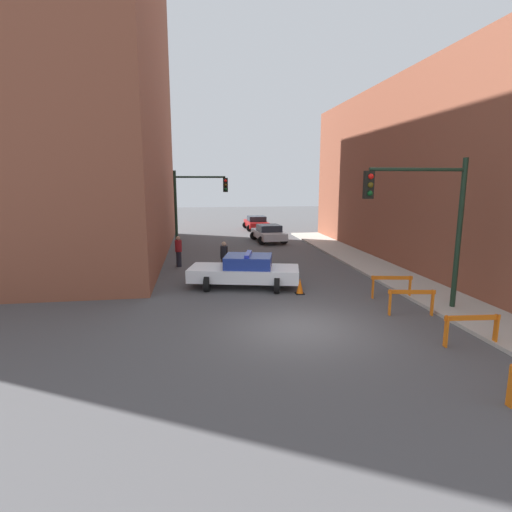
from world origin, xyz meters
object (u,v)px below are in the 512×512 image
traffic_light_near (430,211)px  barrier_corner (392,283)px  parked_car_near (269,233)px  pedestrian_corner (179,251)px  barrier_back (411,298)px  traffic_light_far (193,199)px  traffic_cone (300,286)px  parked_car_mid (256,223)px  barrier_mid (472,325)px  pedestrian_crossing (224,258)px  police_car (245,271)px

traffic_light_near → barrier_corner: traffic_light_near is taller
parked_car_near → pedestrian_corner: pedestrian_corner is taller
traffic_light_near → barrier_back: (-0.64, -0.36, -2.91)m
traffic_light_far → parked_car_near: (5.58, 3.50, -2.72)m
pedestrian_corner → traffic_cone: (5.10, -6.13, -0.54)m
parked_car_mid → barrier_back: parked_car_mid is taller
barrier_mid → traffic_cone: (-3.37, 5.82, -0.30)m
barrier_back → barrier_mid: bearing=-84.0°
parked_car_near → traffic_cone: (-1.27, -14.24, -0.36)m
parked_car_mid → barrier_corner: (1.90, -23.09, -0.06)m
pedestrian_crossing → police_car: bearing=-139.7°
traffic_light_near → barrier_back: traffic_light_near is taller
traffic_light_near → pedestrian_crossing: (-6.55, 6.60, -2.67)m
traffic_light_near → barrier_mid: traffic_light_near is taller
traffic_light_far → pedestrian_corner: traffic_light_far is taller
traffic_light_far → barrier_corner: traffic_light_far is taller
traffic_light_near → police_car: 7.70m
barrier_corner → barrier_back: bearing=-98.5°
traffic_light_near → traffic_light_far: (-8.03, 13.52, -0.13)m
pedestrian_crossing → barrier_back: size_ratio=1.05×
barrier_mid → traffic_cone: size_ratio=2.44×
pedestrian_corner → barrier_mid: 14.65m
traffic_cone → barrier_corner: bearing=-18.5°
barrier_back → barrier_corner: 2.03m
traffic_light_far → police_car: traffic_light_far is taller
traffic_light_far → barrier_back: traffic_light_far is taller
traffic_light_far → traffic_cone: 11.97m
barrier_mid → police_car: bearing=127.0°
barrier_mid → barrier_corner: same height
parked_car_near → police_car: bearing=-109.0°
parked_car_near → barrier_back: parked_car_near is taller
parked_car_near → pedestrian_crossing: pedestrian_crossing is taller
pedestrian_crossing → pedestrian_corner: same height
police_car → traffic_cone: (2.08, -1.41, -0.41)m
barrier_mid → barrier_back: 2.69m
parked_car_mid → barrier_mid: parked_car_mid is taller
pedestrian_corner → barrier_corner: bearing=134.5°
parked_car_near → parked_car_mid: size_ratio=1.02×
barrier_corner → pedestrian_corner: bearing=139.4°
barrier_back → traffic_cone: size_ratio=2.42×
pedestrian_corner → barrier_back: bearing=126.5°
barrier_corner → traffic_cone: size_ratio=2.42×
barrier_back → traffic_cone: (-3.09, 3.14, -0.30)m
traffic_cone → traffic_light_far: bearing=111.8°
parked_car_near → parked_car_mid: (0.22, 7.72, 0.00)m
police_car → pedestrian_crossing: size_ratio=3.01×
barrier_back → traffic_light_near: bearing=29.1°
parked_car_mid → barrier_mid: 27.84m
pedestrian_corner → traffic_light_far: bearing=-104.8°
traffic_light_far → traffic_cone: bearing=-68.2°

